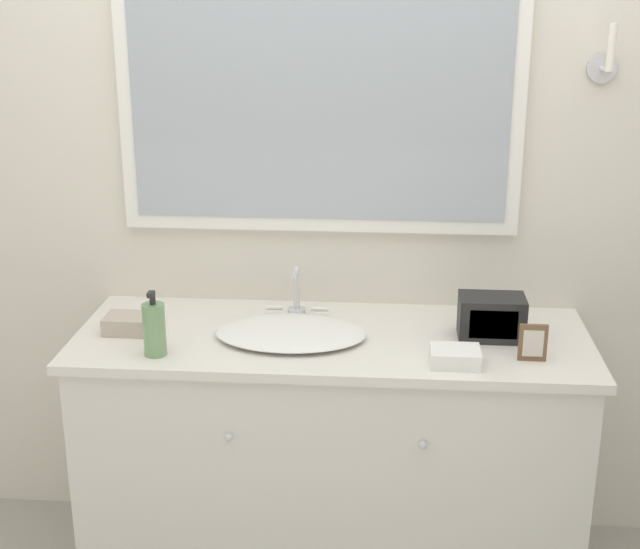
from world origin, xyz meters
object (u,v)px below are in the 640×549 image
object	(u,v)px
sink_basin	(291,331)
soap_bottle	(154,329)
picture_frame	(533,343)
appliance_box	(491,317)

from	to	relation	value
sink_basin	soap_bottle	bearing A→B (deg)	-156.41
soap_bottle	picture_frame	world-z (taller)	soap_bottle
sink_basin	appliance_box	distance (m)	0.62
picture_frame	appliance_box	bearing A→B (deg)	121.57
sink_basin	picture_frame	distance (m)	0.73
sink_basin	soap_bottle	world-z (taller)	soap_bottle
soap_bottle	appliance_box	bearing A→B (deg)	11.96
sink_basin	picture_frame	world-z (taller)	sink_basin
picture_frame	soap_bottle	bearing A→B (deg)	-177.65
soap_bottle	picture_frame	distance (m)	1.11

